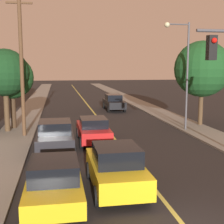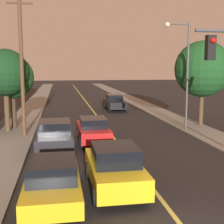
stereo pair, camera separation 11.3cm
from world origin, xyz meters
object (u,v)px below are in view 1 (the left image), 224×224
object	(u,v)px
streetlamp_right	(182,62)
tree_left_near	(12,78)
car_outer_lane_second	(55,137)
utility_pole_left	(22,64)
tree_right_near	(202,69)
car_outer_lane_front	(54,181)
tree_left_far	(5,73)
car_near_lane_second	(93,130)
car_far_oncoming	(114,102)
car_near_lane_front	(116,167)

from	to	relation	value
streetlamp_right	tree_left_near	xyz separation A→B (m)	(-11.80, 2.69, -1.08)
car_outer_lane_second	utility_pole_left	world-z (taller)	utility_pole_left
utility_pole_left	tree_right_near	world-z (taller)	utility_pole_left
car_outer_lane_front	utility_pole_left	bearing A→B (deg)	101.02
utility_pole_left	tree_left_far	size ratio (longest dim) A/B	1.58
streetlamp_right	utility_pole_left	world-z (taller)	utility_pole_left
car_near_lane_second	streetlamp_right	size ratio (longest dim) A/B	0.60
car_near_lane_second	streetlamp_right	world-z (taller)	streetlamp_right
tree_left_near	car_outer_lane_second	bearing A→B (deg)	-66.60
car_far_oncoming	tree_left_far	xyz separation A→B (m)	(-9.33, -10.03, 3.30)
car_near_lane_second	tree_left_far	distance (m)	7.55
car_far_oncoming	tree_right_near	xyz separation A→B (m)	(5.03, -9.99, 3.54)
streetlamp_right	tree_right_near	world-z (taller)	streetlamp_right
car_near_lane_front	streetlamp_right	bearing A→B (deg)	56.33
car_near_lane_front	car_far_oncoming	bearing A→B (deg)	80.06
utility_pole_left	car_near_lane_second	bearing A→B (deg)	-26.63
car_near_lane_front	utility_pole_left	size ratio (longest dim) A/B	0.48
car_outer_lane_second	car_outer_lane_front	bearing A→B (deg)	-90.00
car_outer_lane_second	tree_left_near	size ratio (longest dim) A/B	0.84
car_outer_lane_front	tree_left_far	bearing A→B (deg)	105.43
car_near_lane_front	tree_left_near	bearing A→B (deg)	113.07
car_near_lane_front	car_outer_lane_second	size ratio (longest dim) A/B	0.97
car_outer_lane_second	car_far_oncoming	size ratio (longest dim) A/B	0.91
car_outer_lane_second	utility_pole_left	distance (m)	6.09
car_outer_lane_second	tree_right_near	xyz separation A→B (m)	(11.02, 5.93, 3.48)
utility_pole_left	tree_left_near	size ratio (longest dim) A/B	1.71
car_near_lane_second	car_outer_lane_front	distance (m)	8.59
streetlamp_right	tree_left_far	xyz separation A→B (m)	(-12.09, 1.54, -0.72)
utility_pole_left	tree_left_near	distance (m)	3.13
car_near_lane_second	tree_left_near	world-z (taller)	tree_left_near
streetlamp_right	utility_pole_left	bearing A→B (deg)	-179.43
utility_pole_left	streetlamp_right	bearing A→B (deg)	0.57
car_far_oncoming	tree_left_far	world-z (taller)	tree_left_far
car_near_lane_front	car_far_oncoming	distance (m)	21.65
car_near_lane_second	car_far_oncoming	size ratio (longest dim) A/B	0.92
tree_right_near	tree_left_far	bearing A→B (deg)	-179.87
car_near_lane_second	tree_left_far	world-z (taller)	tree_left_far
car_outer_lane_front	car_outer_lane_second	distance (m)	6.19
tree_right_near	car_near_lane_front	bearing A→B (deg)	-127.75
car_near_lane_second	car_outer_lane_second	size ratio (longest dim) A/B	1.02
utility_pole_left	tree_left_far	xyz separation A→B (m)	(-1.30, 1.64, -0.61)
tree_left_far	car_near_lane_front	bearing A→B (deg)	-63.67
tree_left_near	car_near_lane_second	bearing A→B (deg)	-43.00
car_outer_lane_front	car_outer_lane_second	world-z (taller)	car_outer_lane_second
car_outer_lane_second	tree_left_near	distance (m)	8.20
utility_pole_left	tree_left_near	xyz separation A→B (m)	(-1.01, 2.79, -0.97)
streetlamp_right	car_near_lane_second	bearing A→B (deg)	-160.86
car_near_lane_second	tree_right_near	bearing A→B (deg)	23.56
car_outer_lane_front	streetlamp_right	world-z (taller)	streetlamp_right
car_outer_lane_second	tree_left_near	xyz separation A→B (m)	(-3.05, 7.04, 2.88)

